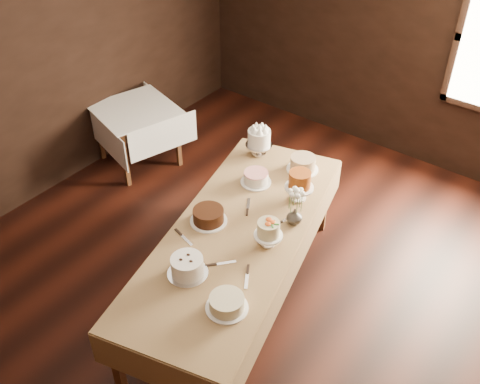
# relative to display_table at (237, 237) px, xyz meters

# --- Properties ---
(floor) EXTENTS (5.00, 6.00, 0.01)m
(floor) POSITION_rel_display_table_xyz_m (-0.19, 0.09, -0.75)
(floor) COLOR black
(floor) RESTS_ON ground
(wall_back) EXTENTS (5.00, 0.02, 2.80)m
(wall_back) POSITION_rel_display_table_xyz_m (-0.19, 3.09, 0.65)
(wall_back) COLOR black
(wall_back) RESTS_ON ground
(wall_left) EXTENTS (0.02, 6.00, 2.80)m
(wall_left) POSITION_rel_display_table_xyz_m (-2.69, 0.09, 0.65)
(wall_left) COLOR black
(wall_left) RESTS_ON ground
(display_table) EXTENTS (1.64, 2.80, 0.82)m
(display_table) POSITION_rel_display_table_xyz_m (0.00, 0.00, 0.00)
(display_table) COLOR #452512
(display_table) RESTS_ON ground
(side_table) EXTENTS (1.07, 1.07, 0.72)m
(side_table) POSITION_rel_display_table_xyz_m (-2.25, 1.01, -0.12)
(side_table) COLOR #452512
(side_table) RESTS_ON ground
(cake_meringue) EXTENTS (0.30, 0.30, 0.28)m
(cake_meringue) POSITION_rel_display_table_xyz_m (-0.52, 1.01, 0.19)
(cake_meringue) COLOR silver
(cake_meringue) RESTS_ON display_table
(cake_speckled) EXTENTS (0.30, 0.30, 0.14)m
(cake_speckled) POSITION_rel_display_table_xyz_m (-0.04, 1.05, 0.13)
(cake_speckled) COLOR white
(cake_speckled) RESTS_ON display_table
(cake_lattice) EXTENTS (0.31, 0.31, 0.10)m
(cake_lattice) POSITION_rel_display_table_xyz_m (-0.27, 0.62, 0.11)
(cake_lattice) COLOR white
(cake_lattice) RESTS_ON display_table
(cake_caramel) EXTENTS (0.25, 0.25, 0.29)m
(cake_caramel) POSITION_rel_display_table_xyz_m (0.16, 0.66, 0.18)
(cake_caramel) COLOR white
(cake_caramel) RESTS_ON display_table
(cake_chocolate) EXTENTS (0.34, 0.34, 0.12)m
(cake_chocolate) POSITION_rel_display_table_xyz_m (-0.26, -0.05, 0.12)
(cake_chocolate) COLOR white
(cake_chocolate) RESTS_ON display_table
(cake_flowers) EXTENTS (0.24, 0.24, 0.24)m
(cake_flowers) POSITION_rel_display_table_xyz_m (0.28, 0.03, 0.16)
(cake_flowers) COLOR white
(cake_flowers) RESTS_ON display_table
(cake_swirl) EXTENTS (0.34, 0.34, 0.15)m
(cake_swirl) POSITION_rel_display_table_xyz_m (-0.00, -0.60, 0.13)
(cake_swirl) COLOR silver
(cake_swirl) RESTS_ON display_table
(cake_cream) EXTENTS (0.33, 0.33, 0.11)m
(cake_cream) POSITION_rel_display_table_xyz_m (0.43, -0.68, 0.11)
(cake_cream) COLOR white
(cake_cream) RESTS_ON display_table
(cake_server_a) EXTENTS (0.17, 0.20, 0.01)m
(cake_server_a) POSITION_rel_display_table_xyz_m (0.15, -0.33, 0.06)
(cake_server_a) COLOR silver
(cake_server_a) RESTS_ON display_table
(cake_server_b) EXTENTS (0.15, 0.22, 0.01)m
(cake_server_b) POSITION_rel_display_table_xyz_m (0.39, -0.39, 0.06)
(cake_server_b) COLOR silver
(cake_server_b) RESTS_ON display_table
(cake_server_c) EXTENTS (0.15, 0.22, 0.01)m
(cake_server_c) POSITION_rel_display_table_xyz_m (-0.14, 0.34, 0.06)
(cake_server_c) COLOR silver
(cake_server_c) RESTS_ON display_table
(cake_server_d) EXTENTS (0.07, 0.24, 0.01)m
(cake_server_d) POSITION_rel_display_table_xyz_m (0.24, 0.39, 0.06)
(cake_server_d) COLOR silver
(cake_server_d) RESTS_ON display_table
(cake_server_e) EXTENTS (0.24, 0.08, 0.01)m
(cake_server_e) POSITION_rel_display_table_xyz_m (-0.25, -0.33, 0.06)
(cake_server_e) COLOR silver
(cake_server_e) RESTS_ON display_table
(flower_vase) EXTENTS (0.17, 0.17, 0.14)m
(flower_vase) POSITION_rel_display_table_xyz_m (0.31, 0.37, 0.13)
(flower_vase) COLOR #2D2823
(flower_vase) RESTS_ON display_table
(flower_bouquet) EXTENTS (0.14, 0.14, 0.20)m
(flower_bouquet) POSITION_rel_display_table_xyz_m (0.31, 0.37, 0.32)
(flower_bouquet) COLOR white
(flower_bouquet) RESTS_ON flower_vase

